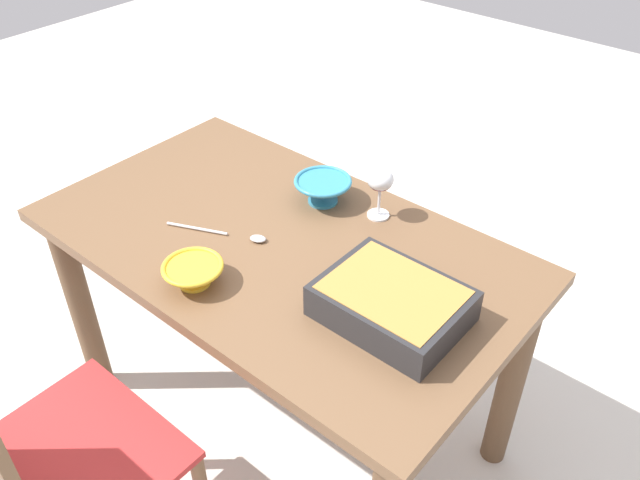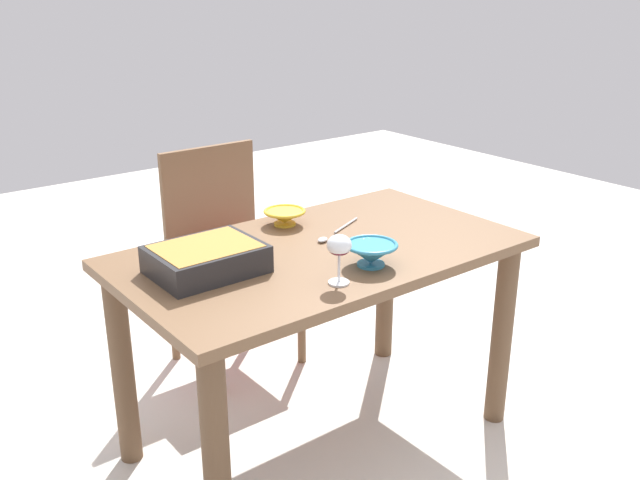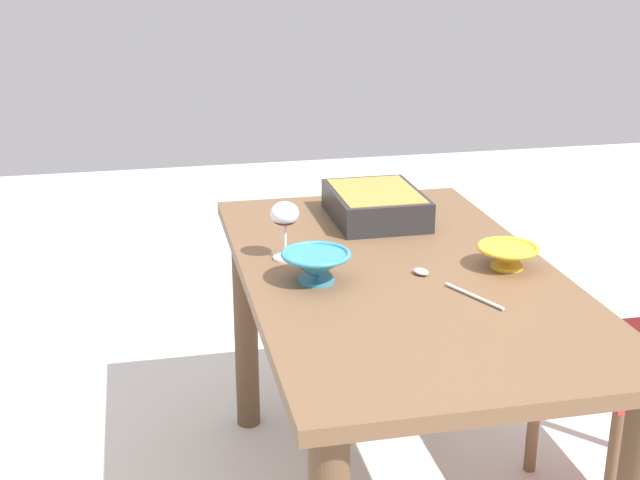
{
  "view_description": "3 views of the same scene",
  "coord_description": "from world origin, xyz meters",
  "px_view_note": "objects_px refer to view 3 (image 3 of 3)",
  "views": [
    {
      "loc": [
        -0.99,
        1.0,
        1.82
      ],
      "look_at": [
        -0.1,
        -0.05,
        0.77
      ],
      "focal_mm": 36.96,
      "sensor_mm": 36.0,
      "label": 1
    },
    {
      "loc": [
        -1.33,
        -1.71,
        1.58
      ],
      "look_at": [
        -0.09,
        -0.11,
        0.83
      ],
      "focal_mm": 39.43,
      "sensor_mm": 36.0,
      "label": 2
    },
    {
      "loc": [
        1.9,
        -0.61,
        1.52
      ],
      "look_at": [
        -0.03,
        -0.19,
        0.83
      ],
      "focal_mm": 48.74,
      "sensor_mm": 36.0,
      "label": 3
    }
  ],
  "objects_px": {
    "mixing_bowl": "(316,265)",
    "small_bowl": "(508,255)",
    "casserole_dish": "(376,203)",
    "serving_spoon": "(440,280)",
    "dining_table": "(398,320)",
    "wine_glass": "(285,217)"
  },
  "relations": [
    {
      "from": "casserole_dish",
      "to": "mixing_bowl",
      "type": "bearing_deg",
      "value": -31.71
    },
    {
      "from": "casserole_dish",
      "to": "serving_spoon",
      "type": "xyz_separation_m",
      "value": [
        0.5,
        0.02,
        -0.04
      ]
    },
    {
      "from": "casserole_dish",
      "to": "serving_spoon",
      "type": "relative_size",
      "value": 1.19
    },
    {
      "from": "dining_table",
      "to": "small_bowl",
      "type": "relative_size",
      "value": 8.76
    },
    {
      "from": "casserole_dish",
      "to": "small_bowl",
      "type": "xyz_separation_m",
      "value": [
        0.44,
        0.21,
        -0.01
      ]
    },
    {
      "from": "dining_table",
      "to": "wine_glass",
      "type": "bearing_deg",
      "value": -117.6
    },
    {
      "from": "small_bowl",
      "to": "dining_table",
      "type": "bearing_deg",
      "value": -98.43
    },
    {
      "from": "mixing_bowl",
      "to": "dining_table",
      "type": "bearing_deg",
      "value": 97.55
    },
    {
      "from": "wine_glass",
      "to": "casserole_dish",
      "type": "distance_m",
      "value": 0.41
    },
    {
      "from": "dining_table",
      "to": "mixing_bowl",
      "type": "relative_size",
      "value": 8.01
    },
    {
      "from": "dining_table",
      "to": "casserole_dish",
      "type": "xyz_separation_m",
      "value": [
        -0.4,
        0.05,
        0.18
      ]
    },
    {
      "from": "casserole_dish",
      "to": "small_bowl",
      "type": "distance_m",
      "value": 0.49
    },
    {
      "from": "serving_spoon",
      "to": "dining_table",
      "type": "bearing_deg",
      "value": -146.11
    },
    {
      "from": "dining_table",
      "to": "wine_glass",
      "type": "height_order",
      "value": "wine_glass"
    },
    {
      "from": "wine_glass",
      "to": "dining_table",
      "type": "bearing_deg",
      "value": 62.4
    },
    {
      "from": "wine_glass",
      "to": "small_bowl",
      "type": "bearing_deg",
      "value": 71.48
    },
    {
      "from": "casserole_dish",
      "to": "wine_glass",
      "type": "bearing_deg",
      "value": -49.65
    },
    {
      "from": "wine_glass",
      "to": "mixing_bowl",
      "type": "bearing_deg",
      "value": 15.26
    },
    {
      "from": "mixing_bowl",
      "to": "small_bowl",
      "type": "xyz_separation_m",
      "value": [
        0.01,
        0.48,
        -0.01
      ]
    },
    {
      "from": "small_bowl",
      "to": "casserole_dish",
      "type": "bearing_deg",
      "value": -153.99
    },
    {
      "from": "small_bowl",
      "to": "serving_spoon",
      "type": "height_order",
      "value": "small_bowl"
    },
    {
      "from": "casserole_dish",
      "to": "mixing_bowl",
      "type": "height_order",
      "value": "casserole_dish"
    }
  ]
}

